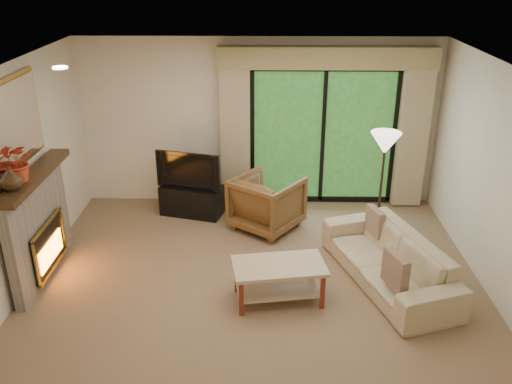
{
  "coord_description": "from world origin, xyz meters",
  "views": [
    {
      "loc": [
        0.1,
        -5.58,
        3.69
      ],
      "look_at": [
        0.0,
        0.3,
        1.1
      ],
      "focal_mm": 38.0,
      "sensor_mm": 36.0,
      "label": 1
    }
  ],
  "objects_px": {
    "armchair": "(267,203)",
    "sofa": "(388,259)",
    "media_console": "(192,200)",
    "coffee_table": "(279,282)"
  },
  "relations": [
    {
      "from": "armchair",
      "to": "sofa",
      "type": "height_order",
      "value": "armchair"
    },
    {
      "from": "armchair",
      "to": "media_console",
      "type": "bearing_deg",
      "value": 15.45
    },
    {
      "from": "media_console",
      "to": "coffee_table",
      "type": "distance_m",
      "value": 2.59
    },
    {
      "from": "media_console",
      "to": "sofa",
      "type": "bearing_deg",
      "value": -19.98
    },
    {
      "from": "media_console",
      "to": "armchair",
      "type": "relative_size",
      "value": 1.05
    },
    {
      "from": "media_console",
      "to": "sofa",
      "type": "relative_size",
      "value": 0.44
    },
    {
      "from": "coffee_table",
      "to": "media_console",
      "type": "bearing_deg",
      "value": 110.54
    },
    {
      "from": "coffee_table",
      "to": "sofa",
      "type": "bearing_deg",
      "value": 7.82
    },
    {
      "from": "media_console",
      "to": "coffee_table",
      "type": "relative_size",
      "value": 0.88
    },
    {
      "from": "sofa",
      "to": "coffee_table",
      "type": "distance_m",
      "value": 1.4
    }
  ]
}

